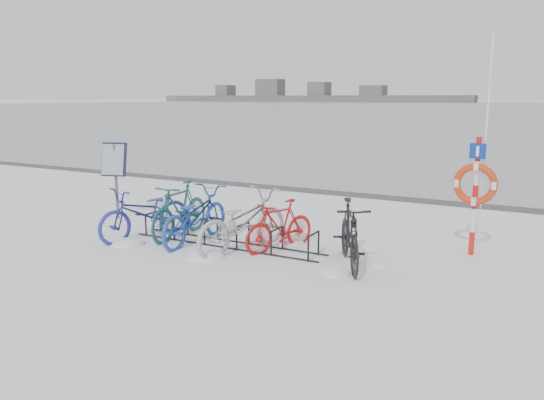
% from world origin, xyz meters
% --- Properties ---
extents(ground, '(900.00, 900.00, 0.00)m').
position_xyz_m(ground, '(0.00, 0.00, 0.00)').
color(ground, white).
rests_on(ground, ground).
extents(ice_sheet, '(400.00, 298.00, 0.02)m').
position_xyz_m(ice_sheet, '(0.00, 155.00, 0.01)').
color(ice_sheet, '#95A0A8').
rests_on(ice_sheet, ground).
extents(quay_edge, '(400.00, 0.25, 0.10)m').
position_xyz_m(quay_edge, '(0.00, 5.90, 0.05)').
color(quay_edge, '#3F3F42').
rests_on(quay_edge, ground).
extents(bike_rack, '(4.00, 0.48, 0.46)m').
position_xyz_m(bike_rack, '(0.00, 0.00, 0.18)').
color(bike_rack, black).
rests_on(bike_rack, ground).
extents(info_board, '(0.62, 0.38, 1.76)m').
position_xyz_m(info_board, '(-3.49, 0.71, 1.27)').
color(info_board, '#595B5E').
rests_on(info_board, ground).
extents(lifebuoy_station, '(0.73, 0.22, 3.82)m').
position_xyz_m(lifebuoy_station, '(4.20, 1.48, 1.28)').
color(lifebuoy_station, red).
rests_on(lifebuoy_station, ground).
extents(shoreline, '(180.00, 12.00, 9.50)m').
position_xyz_m(shoreline, '(-122.02, 260.00, 2.79)').
color(shoreline, '#525252').
rests_on(shoreline, ground).
extents(bike_0, '(1.26, 2.18, 1.08)m').
position_xyz_m(bike_0, '(-1.72, -0.30, 0.54)').
color(bike_0, navy).
rests_on(bike_0, ground).
extents(bike_1, '(0.68, 1.95, 1.15)m').
position_xyz_m(bike_1, '(-1.18, 0.10, 0.58)').
color(bike_1, '#1C565E').
rests_on(bike_1, ground).
extents(bike_2, '(0.80, 2.11, 1.09)m').
position_xyz_m(bike_2, '(-0.67, -0.07, 0.55)').
color(bike_2, '#2142A6').
rests_on(bike_2, ground).
extents(bike_3, '(1.28, 2.31, 1.15)m').
position_xyz_m(bike_3, '(0.46, -0.15, 0.57)').
color(bike_3, '#A0A3A8').
rests_on(bike_3, ground).
extents(bike_4, '(1.01, 1.64, 0.96)m').
position_xyz_m(bike_4, '(1.02, 0.22, 0.48)').
color(bike_4, '#B51618').
rests_on(bike_4, ground).
extents(bike_5, '(1.35, 1.91, 1.13)m').
position_xyz_m(bike_5, '(2.48, -0.08, 0.57)').
color(bike_5, black).
rests_on(bike_5, ground).
extents(snow_drifts, '(5.14, 2.10, 0.24)m').
position_xyz_m(snow_drifts, '(0.18, -0.44, 0.00)').
color(snow_drifts, white).
rests_on(snow_drifts, ground).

